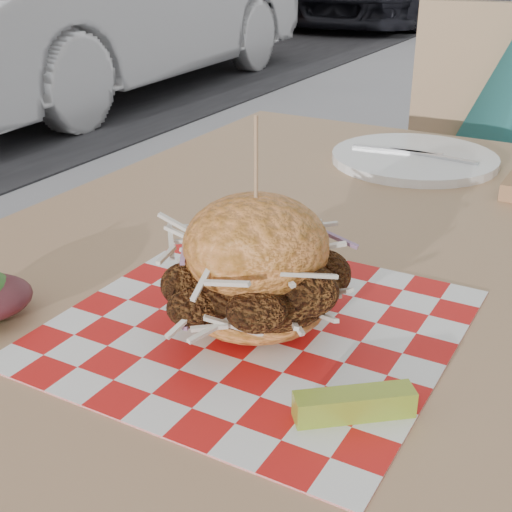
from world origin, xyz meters
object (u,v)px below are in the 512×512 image
object	(u,v)px
car_white	(105,0)
patio_chair	(472,179)
patio_table	(308,306)
sandwich	(256,272)

from	to	relation	value
car_white	patio_chair	xyz separation A→B (m)	(3.26, -2.52, -0.09)
patio_table	sandwich	size ratio (longest dim) A/B	5.88
patio_chair	car_white	bearing A→B (deg)	130.46
car_white	patio_table	xyz separation A→B (m)	(3.28, -3.49, 0.03)
car_white	patio_chair	world-z (taller)	car_white
sandwich	patio_table	bearing A→B (deg)	99.99
patio_table	sandwich	distance (m)	0.24
patio_table	patio_chair	distance (m)	0.98
patio_chair	sandwich	size ratio (longest dim) A/B	4.65
sandwich	patio_chair	bearing A→B (deg)	92.67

